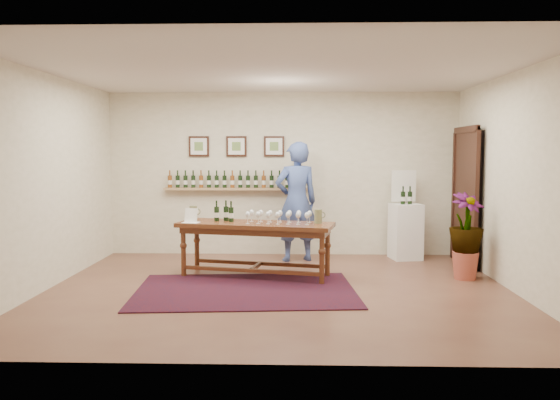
{
  "coord_description": "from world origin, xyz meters",
  "views": [
    {
      "loc": [
        0.22,
        -6.93,
        1.78
      ],
      "look_at": [
        0.0,
        0.8,
        1.1
      ],
      "focal_mm": 35.0,
      "sensor_mm": 36.0,
      "label": 1
    }
  ],
  "objects_px": {
    "display_pedestal": "(405,231)",
    "potted_plant": "(466,236)",
    "person": "(296,202)",
    "tasting_table": "(255,231)"
  },
  "relations": [
    {
      "from": "tasting_table",
      "to": "person",
      "type": "relative_size",
      "value": 1.18
    },
    {
      "from": "potted_plant",
      "to": "tasting_table",
      "type": "bearing_deg",
      "value": 178.7
    },
    {
      "from": "potted_plant",
      "to": "person",
      "type": "xyz_separation_m",
      "value": [
        -2.37,
        1.23,
        0.36
      ]
    },
    {
      "from": "potted_plant",
      "to": "person",
      "type": "distance_m",
      "value": 2.7
    },
    {
      "from": "display_pedestal",
      "to": "potted_plant",
      "type": "height_order",
      "value": "potted_plant"
    },
    {
      "from": "display_pedestal",
      "to": "person",
      "type": "bearing_deg",
      "value": -173.32
    },
    {
      "from": "tasting_table",
      "to": "potted_plant",
      "type": "relative_size",
      "value": 2.18
    },
    {
      "from": "display_pedestal",
      "to": "potted_plant",
      "type": "bearing_deg",
      "value": -69.22
    },
    {
      "from": "tasting_table",
      "to": "potted_plant",
      "type": "xyz_separation_m",
      "value": [
        2.95,
        -0.07,
        -0.05
      ]
    },
    {
      "from": "display_pedestal",
      "to": "potted_plant",
      "type": "relative_size",
      "value": 0.88
    }
  ]
}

